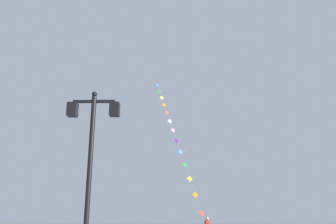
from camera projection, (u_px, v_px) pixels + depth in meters
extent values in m
cylinder|color=black|center=(89.00, 185.00, 9.50)|extent=(0.14, 0.14, 5.14)
sphere|color=black|center=(95.00, 94.00, 10.26)|extent=(0.16, 0.16, 0.16)
cube|color=black|center=(94.00, 101.00, 10.19)|extent=(1.24, 0.08, 0.08)
cube|color=black|center=(72.00, 110.00, 10.13)|extent=(0.28, 0.28, 0.40)
cube|color=beige|center=(72.00, 110.00, 10.13)|extent=(0.19, 0.19, 0.30)
cube|color=black|center=(115.00, 109.00, 10.11)|extent=(0.28, 0.28, 0.40)
cube|color=beige|center=(115.00, 109.00, 10.11)|extent=(0.19, 0.19, 0.30)
cylinder|color=silver|center=(198.00, 203.00, 25.52)|extent=(0.36, 1.39, 1.36)
cylinder|color=silver|center=(192.00, 186.00, 27.22)|extent=(0.36, 1.39, 1.36)
cylinder|color=silver|center=(187.00, 171.00, 28.93)|extent=(0.36, 1.39, 1.36)
cylinder|color=silver|center=(183.00, 158.00, 30.63)|extent=(0.36, 1.39, 1.36)
cylinder|color=silver|center=(179.00, 146.00, 32.33)|extent=(0.36, 1.39, 1.36)
cylinder|color=silver|center=(175.00, 135.00, 34.03)|extent=(0.36, 1.39, 1.36)
cylinder|color=silver|center=(171.00, 126.00, 35.74)|extent=(0.36, 1.39, 1.36)
cylinder|color=silver|center=(168.00, 117.00, 37.44)|extent=(0.36, 1.39, 1.36)
cylinder|color=silver|center=(166.00, 109.00, 39.14)|extent=(0.36, 1.39, 1.36)
cylinder|color=silver|center=(163.00, 101.00, 40.84)|extent=(0.36, 1.39, 1.36)
cylinder|color=silver|center=(161.00, 94.00, 42.55)|extent=(0.36, 1.39, 1.36)
cylinder|color=silver|center=(158.00, 88.00, 44.25)|extent=(0.36, 1.39, 1.36)
cube|color=red|center=(202.00, 213.00, 24.67)|extent=(0.43, 0.22, 0.47)
cylinder|color=red|center=(202.00, 218.00, 24.57)|extent=(0.03, 0.03, 0.30)
cube|color=orange|center=(195.00, 195.00, 26.37)|extent=(0.47, 0.10, 0.47)
cylinder|color=orange|center=(195.00, 199.00, 26.27)|extent=(0.02, 0.03, 0.33)
cube|color=yellow|center=(190.00, 179.00, 28.07)|extent=(0.46, 0.14, 0.47)
cylinder|color=yellow|center=(190.00, 183.00, 27.98)|extent=(0.02, 0.03, 0.26)
cube|color=green|center=(185.00, 165.00, 29.78)|extent=(0.46, 0.12, 0.47)
cylinder|color=green|center=(185.00, 168.00, 29.69)|extent=(0.03, 0.05, 0.25)
cube|color=blue|center=(181.00, 152.00, 31.48)|extent=(0.43, 0.22, 0.47)
cylinder|color=blue|center=(181.00, 155.00, 31.39)|extent=(0.03, 0.04, 0.26)
cube|color=purple|center=(177.00, 141.00, 33.18)|extent=(0.48, 0.03, 0.47)
cylinder|color=purple|center=(177.00, 144.00, 33.08)|extent=(0.02, 0.06, 0.31)
cube|color=pink|center=(173.00, 130.00, 34.88)|extent=(0.43, 0.23, 0.47)
cylinder|color=pink|center=(173.00, 134.00, 34.79)|extent=(0.04, 0.06, 0.31)
cube|color=white|center=(170.00, 121.00, 36.59)|extent=(0.46, 0.15, 0.47)
cylinder|color=white|center=(170.00, 124.00, 36.50)|extent=(0.03, 0.05, 0.27)
cube|color=red|center=(167.00, 113.00, 38.29)|extent=(0.44, 0.21, 0.47)
cylinder|color=red|center=(167.00, 116.00, 38.19)|extent=(0.03, 0.04, 0.33)
cube|color=orange|center=(164.00, 105.00, 39.99)|extent=(0.47, 0.11, 0.47)
cylinder|color=orange|center=(164.00, 108.00, 39.89)|extent=(0.03, 0.06, 0.35)
cube|color=yellow|center=(162.00, 98.00, 41.70)|extent=(0.43, 0.22, 0.47)
cylinder|color=yellow|center=(162.00, 100.00, 41.61)|extent=(0.03, 0.03, 0.23)
cube|color=green|center=(160.00, 91.00, 43.40)|extent=(0.47, 0.08, 0.47)
cylinder|color=green|center=(160.00, 94.00, 43.30)|extent=(0.02, 0.03, 0.32)
cube|color=blue|center=(157.00, 85.00, 45.10)|extent=(0.45, 0.18, 0.47)
cylinder|color=blue|center=(157.00, 88.00, 45.01)|extent=(0.03, 0.04, 0.28)
sphere|color=tan|center=(207.00, 219.00, 21.94)|extent=(0.22, 0.22, 0.22)
cylinder|color=#B22D26|center=(206.00, 223.00, 22.07)|extent=(0.16, 0.40, 0.50)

